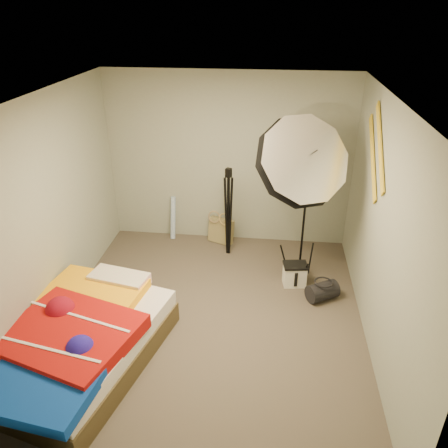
# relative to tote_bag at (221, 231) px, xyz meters

# --- Properties ---
(floor) EXTENTS (4.00, 4.00, 0.00)m
(floor) POSITION_rel_tote_bag_xyz_m (0.09, -1.84, -0.19)
(floor) COLOR brown
(floor) RESTS_ON ground
(ceiling) EXTENTS (4.00, 4.00, 0.00)m
(ceiling) POSITION_rel_tote_bag_xyz_m (0.09, -1.84, 2.31)
(ceiling) COLOR silver
(ceiling) RESTS_ON wall_back
(wall_back) EXTENTS (3.50, 0.00, 3.50)m
(wall_back) POSITION_rel_tote_bag_xyz_m (0.09, 0.16, 1.06)
(wall_back) COLOR gray
(wall_back) RESTS_ON floor
(wall_front) EXTENTS (3.50, 0.00, 3.50)m
(wall_front) POSITION_rel_tote_bag_xyz_m (0.09, -3.84, 1.06)
(wall_front) COLOR gray
(wall_front) RESTS_ON floor
(wall_left) EXTENTS (0.00, 4.00, 4.00)m
(wall_left) POSITION_rel_tote_bag_xyz_m (-1.66, -1.84, 1.06)
(wall_left) COLOR gray
(wall_left) RESTS_ON floor
(wall_right) EXTENTS (0.00, 4.00, 4.00)m
(wall_right) POSITION_rel_tote_bag_xyz_m (1.84, -1.84, 1.06)
(wall_right) COLOR gray
(wall_right) RESTS_ON floor
(tote_bag) EXTENTS (0.41, 0.30, 0.39)m
(tote_bag) POSITION_rel_tote_bag_xyz_m (0.00, 0.00, 0.00)
(tote_bag) COLOR #9B8F5C
(tote_bag) RESTS_ON floor
(wrapping_roll) EXTENTS (0.10, 0.20, 0.66)m
(wrapping_roll) POSITION_rel_tote_bag_xyz_m (-0.75, 0.06, 0.14)
(wrapping_roll) COLOR #578BCB
(wrapping_roll) RESTS_ON floor
(camera_case) EXTENTS (0.31, 0.24, 0.28)m
(camera_case) POSITION_rel_tote_bag_xyz_m (1.08, -1.01, -0.05)
(camera_case) COLOR white
(camera_case) RESTS_ON floor
(duffel_bag) EXTENTS (0.44, 0.39, 0.23)m
(duffel_bag) POSITION_rel_tote_bag_xyz_m (1.41, -1.29, -0.07)
(duffel_bag) COLOR black
(duffel_bag) RESTS_ON floor
(wall_stripe_upper) EXTENTS (0.02, 0.91, 0.78)m
(wall_stripe_upper) POSITION_rel_tote_bag_xyz_m (1.82, -1.24, 1.76)
(wall_stripe_upper) COLOR gold
(wall_stripe_upper) RESTS_ON wall_right
(wall_stripe_lower) EXTENTS (0.02, 0.91, 0.78)m
(wall_stripe_lower) POSITION_rel_tote_bag_xyz_m (1.82, -0.99, 1.56)
(wall_stripe_lower) COLOR gold
(wall_stripe_lower) RESTS_ON wall_right
(bed) EXTENTS (1.73, 2.24, 0.56)m
(bed) POSITION_rel_tote_bag_xyz_m (-1.12, -2.64, 0.09)
(bed) COLOR #4A3C22
(bed) RESTS_ON floor
(photo_umbrella) EXTENTS (1.18, 1.13, 2.30)m
(photo_umbrella) POSITION_rel_tote_bag_xyz_m (1.03, -0.98, 1.46)
(photo_umbrella) COLOR black
(photo_umbrella) RESTS_ON floor
(camera_tripod) EXTENTS (0.09, 0.09, 1.31)m
(camera_tripod) POSITION_rel_tote_bag_xyz_m (0.14, -0.32, 0.56)
(camera_tripod) COLOR black
(camera_tripod) RESTS_ON floor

